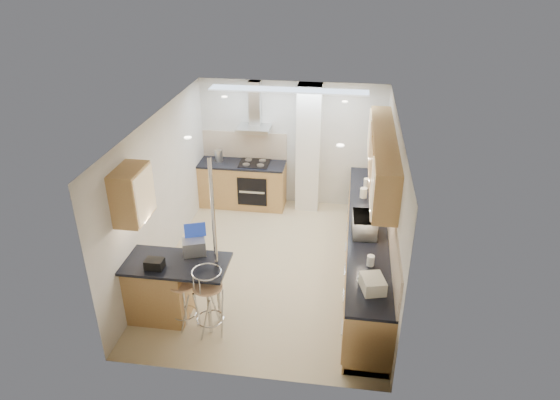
# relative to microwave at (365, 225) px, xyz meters

# --- Properties ---
(ground) EXTENTS (4.80, 4.80, 0.00)m
(ground) POSITION_rel_microwave_xyz_m (-1.42, 0.28, -1.07)
(ground) COLOR beige
(ground) RESTS_ON ground
(room_shell) EXTENTS (3.64, 4.84, 2.51)m
(room_shell) POSITION_rel_microwave_xyz_m (-1.10, 0.66, 0.47)
(room_shell) COLOR silver
(room_shell) RESTS_ON ground
(right_counter) EXTENTS (0.63, 4.40, 0.92)m
(right_counter) POSITION_rel_microwave_xyz_m (0.08, 0.28, -0.61)
(right_counter) COLOR #B27C47
(right_counter) RESTS_ON ground
(back_counter) EXTENTS (1.70, 0.63, 0.92)m
(back_counter) POSITION_rel_microwave_xyz_m (-2.37, 2.38, -0.61)
(back_counter) COLOR #B27C47
(back_counter) RESTS_ON ground
(peninsula) EXTENTS (1.47, 0.72, 0.94)m
(peninsula) POSITION_rel_microwave_xyz_m (-2.55, -1.17, -0.59)
(peninsula) COLOR #B27C47
(peninsula) RESTS_ON ground
(microwave) EXTENTS (0.38, 0.55, 0.29)m
(microwave) POSITION_rel_microwave_xyz_m (0.00, 0.00, 0.00)
(microwave) COLOR white
(microwave) RESTS_ON right_counter
(laptop) EXTENTS (0.37, 0.33, 0.21)m
(laptop) POSITION_rel_microwave_xyz_m (-2.33, -0.91, -0.02)
(laptop) COLOR #94979C
(laptop) RESTS_ON peninsula
(bag) EXTENTS (0.24, 0.18, 0.13)m
(bag) POSITION_rel_microwave_xyz_m (-2.75, -1.33, -0.06)
(bag) COLOR black
(bag) RESTS_ON peninsula
(bar_stool_near) EXTENTS (0.50, 0.50, 0.93)m
(bar_stool_near) POSITION_rel_microwave_xyz_m (-2.41, -1.31, -0.60)
(bar_stool_near) COLOR tan
(bar_stool_near) RESTS_ON ground
(bar_stool_end) EXTENTS (0.59, 0.59, 1.02)m
(bar_stool_end) POSITION_rel_microwave_xyz_m (-2.02, -1.40, -0.56)
(bar_stool_end) COLOR tan
(bar_stool_end) RESTS_ON ground
(jar_a) EXTENTS (0.13, 0.13, 0.17)m
(jar_a) POSITION_rel_microwave_xyz_m (-0.01, 1.21, -0.06)
(jar_a) COLOR silver
(jar_a) RESTS_ON right_counter
(jar_b) EXTENTS (0.13, 0.13, 0.17)m
(jar_b) POSITION_rel_microwave_xyz_m (0.05, 1.61, -0.06)
(jar_b) COLOR silver
(jar_b) RESTS_ON right_counter
(jar_c) EXTENTS (0.18, 0.18, 0.22)m
(jar_c) POSITION_rel_microwave_xyz_m (0.00, -0.13, -0.04)
(jar_c) COLOR #B2AD8E
(jar_c) RESTS_ON right_counter
(jar_d) EXTENTS (0.13, 0.13, 0.15)m
(jar_d) POSITION_rel_microwave_xyz_m (0.07, -0.82, -0.07)
(jar_d) COLOR white
(jar_d) RESTS_ON right_counter
(bread_bin) EXTENTS (0.35, 0.40, 0.18)m
(bread_bin) POSITION_rel_microwave_xyz_m (0.09, -1.36, -0.06)
(bread_bin) COLOR silver
(bread_bin) RESTS_ON right_counter
(kettle) EXTENTS (0.16, 0.16, 0.23)m
(kettle) POSITION_rel_microwave_xyz_m (-2.85, 2.42, -0.03)
(kettle) COLOR silver
(kettle) RESTS_ON back_counter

